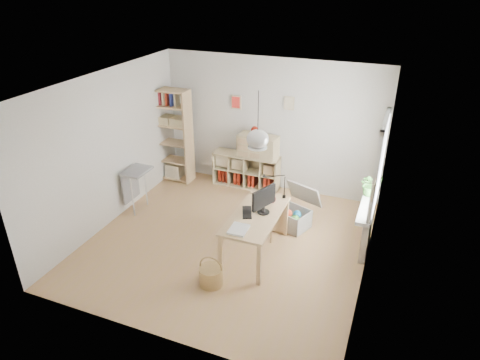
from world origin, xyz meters
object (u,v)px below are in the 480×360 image
at_px(desk, 256,219).
at_px(tall_bookshelf, 172,132).
at_px(cube_shelf, 246,172).
at_px(chair, 261,213).
at_px(drawer_chest, 258,146).
at_px(monitor, 264,199).
at_px(storage_chest, 293,213).

bearing_deg(desk, tall_bookshelf, 142.99).
xyz_separation_m(cube_shelf, chair, (0.92, -1.70, 0.15)).
distance_m(tall_bookshelf, drawer_chest, 1.86).
distance_m(monitor, drawer_chest, 2.26).
bearing_deg(desk, storage_chest, 73.61).
relative_size(cube_shelf, storage_chest, 1.48).
bearing_deg(drawer_chest, cube_shelf, 175.97).
bearing_deg(chair, tall_bookshelf, 129.34).
height_order(cube_shelf, storage_chest, cube_shelf).
relative_size(cube_shelf, tall_bookshelf, 0.70).
height_order(cube_shelf, drawer_chest, drawer_chest).
distance_m(chair, storage_chest, 0.72).
relative_size(tall_bookshelf, monitor, 4.28).
xyz_separation_m(tall_bookshelf, monitor, (2.68, -1.86, -0.10)).
distance_m(desk, tall_bookshelf, 3.27).
height_order(cube_shelf, monitor, monitor).
bearing_deg(desk, chair, 100.67).
bearing_deg(drawer_chest, storage_chest, -41.61).
distance_m(cube_shelf, tall_bookshelf, 1.77).
bearing_deg(chair, drawer_chest, 90.46).
bearing_deg(desk, cube_shelf, 114.61).
relative_size(storage_chest, drawer_chest, 1.18).
distance_m(desk, storage_chest, 1.20).
xyz_separation_m(monitor, drawer_chest, (-0.84, 2.10, -0.04)).
xyz_separation_m(tall_bookshelf, storage_chest, (2.90, -0.87, -0.86)).
distance_m(cube_shelf, drawer_chest, 0.71).
relative_size(tall_bookshelf, chair, 2.53).
xyz_separation_m(cube_shelf, drawer_chest, (0.27, -0.04, 0.65)).
xyz_separation_m(desk, monitor, (0.09, 0.09, 0.33)).
distance_m(cube_shelf, storage_chest, 1.77).
bearing_deg(desk, monitor, 44.27).
relative_size(desk, chair, 1.90).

